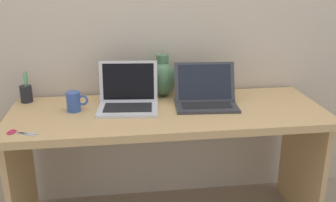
{
  "coord_description": "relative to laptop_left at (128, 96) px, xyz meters",
  "views": [
    {
      "loc": [
        -0.26,
        -1.92,
        1.44
      ],
      "look_at": [
        0.0,
        0.0,
        0.76
      ],
      "focal_mm": 41.52,
      "sensor_mm": 36.0,
      "label": 1
    }
  ],
  "objects": [
    {
      "name": "green_vase",
      "position": [
        0.21,
        0.17,
        0.05
      ],
      "size": [
        0.16,
        0.16,
        0.25
      ],
      "color": "#47704C",
      "rests_on": "desk"
    },
    {
      "name": "scissors",
      "position": [
        -0.52,
        -0.28,
        -0.06
      ],
      "size": [
        0.15,
        0.09,
        0.01
      ],
      "color": "#B7B7BC",
      "rests_on": "desk"
    },
    {
      "name": "laptop_left",
      "position": [
        0.0,
        0.0,
        0.0
      ],
      "size": [
        0.34,
        0.27,
        0.24
      ],
      "color": "silver",
      "rests_on": "desk"
    },
    {
      "name": "pen_cup",
      "position": [
        -0.56,
        0.16,
        -0.01
      ],
      "size": [
        0.07,
        0.07,
        0.18
      ],
      "color": "black",
      "rests_on": "desk"
    },
    {
      "name": "laptop_right",
      "position": [
        0.42,
        -0.02,
        -0.0
      ],
      "size": [
        0.35,
        0.26,
        0.22
      ],
      "color": "#333338",
      "rests_on": "desk"
    },
    {
      "name": "back_wall",
      "position": [
        0.21,
        0.27,
        0.43
      ],
      "size": [
        4.4,
        0.04,
        2.4
      ],
      "primitive_type": "cube",
      "color": "#BCAD99",
      "rests_on": "ground"
    },
    {
      "name": "desk",
      "position": [
        0.21,
        -0.07,
        -0.2
      ],
      "size": [
        1.68,
        0.61,
        0.71
      ],
      "color": "tan",
      "rests_on": "ground"
    },
    {
      "name": "coffee_mug",
      "position": [
        -0.28,
        -0.02,
        -0.01
      ],
      "size": [
        0.11,
        0.07,
        0.11
      ],
      "color": "#335199",
      "rests_on": "desk"
    }
  ]
}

